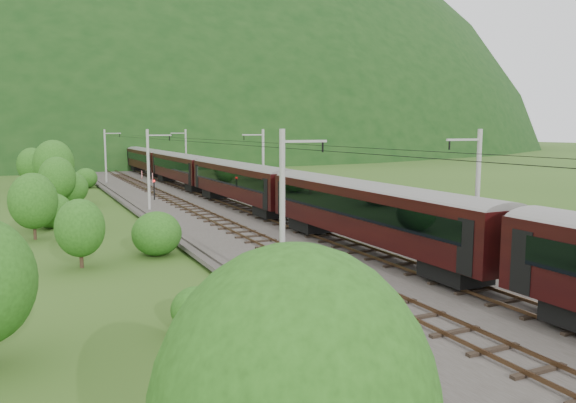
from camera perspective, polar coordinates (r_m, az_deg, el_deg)
name	(u,v)px	position (r m, az deg, el deg)	size (l,w,h in m)	color
ground	(387,284)	(31.09, 9.98, -8.21)	(600.00, 600.00, 0.00)	#2C4B17
railbed	(303,246)	(39.39, 1.56, -4.57)	(14.00, 220.00, 0.30)	#38332D
track_left	(272,246)	(38.35, -1.65, -4.56)	(2.40, 220.00, 0.27)	brown
track_right	(333,240)	(40.47, 4.60, -3.95)	(2.40, 220.00, 0.27)	brown
catenary_left	(149,168)	(57.64, -13.93, 3.36)	(2.54, 192.28, 8.00)	gray
catenary_right	(263,164)	(61.22, -2.60, 3.79)	(2.54, 192.28, 8.00)	gray
overhead_wires	(304,147)	(38.57, 1.60, 5.59)	(4.83, 198.00, 0.03)	black
mountain_main	(64,147)	(285.05, -21.82, 5.14)	(504.00, 360.00, 244.00)	black
train	(241,176)	(56.87, -4.79, 2.65)	(3.10, 172.81, 5.39)	black
hazard_post_near	(142,175)	(94.13, -14.63, 2.65)	(0.15, 0.15, 1.36)	red
hazard_post_far	(153,178)	(86.92, -13.59, 2.35)	(0.16, 0.16, 1.49)	red
signal	(154,188)	(65.62, -13.44, 1.33)	(0.25, 0.25, 2.28)	black
vegetation_left	(67,195)	(50.97, -21.58, 0.63)	(12.91, 144.00, 7.01)	#204913
vegetation_right	(362,201)	(57.76, 7.51, 0.09)	(3.14, 93.81, 2.51)	#204913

